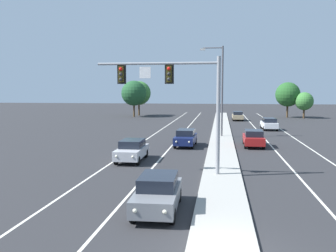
# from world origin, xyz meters

# --- Properties ---
(median_island) EXTENTS (2.40, 110.00, 0.15)m
(median_island) POSITION_xyz_m (0.00, 18.00, 0.07)
(median_island) COLOR #9E9B93
(median_island) RESTS_ON ground
(lane_stripe_oncoming_center) EXTENTS (0.14, 100.00, 0.01)m
(lane_stripe_oncoming_center) POSITION_xyz_m (-4.70, 25.00, 0.00)
(lane_stripe_oncoming_center) COLOR silver
(lane_stripe_oncoming_center) RESTS_ON ground
(lane_stripe_receding_center) EXTENTS (0.14, 100.00, 0.01)m
(lane_stripe_receding_center) POSITION_xyz_m (4.70, 25.00, 0.00)
(lane_stripe_receding_center) COLOR silver
(lane_stripe_receding_center) RESTS_ON ground
(edge_stripe_left) EXTENTS (0.14, 100.00, 0.01)m
(edge_stripe_left) POSITION_xyz_m (-8.00, 25.00, 0.00)
(edge_stripe_left) COLOR silver
(edge_stripe_left) RESTS_ON ground
(edge_stripe_right) EXTENTS (0.14, 100.00, 0.01)m
(edge_stripe_right) POSITION_xyz_m (8.00, 25.00, 0.00)
(edge_stripe_right) COLOR silver
(edge_stripe_right) RESTS_ON ground
(overhead_signal_mast) EXTENTS (7.66, 0.44, 7.20)m
(overhead_signal_mast) POSITION_xyz_m (-2.72, 11.11, 5.35)
(overhead_signal_mast) COLOR gray
(overhead_signal_mast) RESTS_ON median_island
(street_lamp_median) EXTENTS (2.58, 0.28, 10.00)m
(street_lamp_median) POSITION_xyz_m (-0.20, 30.32, 5.79)
(street_lamp_median) COLOR #4C4C51
(street_lamp_median) RESTS_ON median_island
(car_oncoming_grey) EXTENTS (1.93, 4.51, 1.58)m
(car_oncoming_grey) POSITION_xyz_m (-2.82, 4.12, 0.82)
(car_oncoming_grey) COLOR slate
(car_oncoming_grey) RESTS_ON ground
(car_oncoming_silver) EXTENTS (1.85, 4.48, 1.58)m
(car_oncoming_silver) POSITION_xyz_m (-6.70, 15.30, 0.82)
(car_oncoming_silver) COLOR #B7B7BC
(car_oncoming_silver) RESTS_ON ground
(car_oncoming_navy) EXTENTS (1.90, 4.50, 1.58)m
(car_oncoming_navy) POSITION_xyz_m (-3.37, 23.11, 0.82)
(car_oncoming_navy) COLOR #141E4C
(car_oncoming_navy) RESTS_ON ground
(car_receding_red) EXTENTS (1.86, 4.49, 1.58)m
(car_receding_red) POSITION_xyz_m (2.97, 23.73, 0.82)
(car_receding_red) COLOR maroon
(car_receding_red) RESTS_ON ground
(car_receding_white) EXTENTS (1.91, 4.50, 1.58)m
(car_receding_white) POSITION_xyz_m (6.31, 39.11, 0.82)
(car_receding_white) COLOR silver
(car_receding_white) RESTS_ON ground
(car_receding_tan) EXTENTS (1.84, 4.48, 1.58)m
(car_receding_tan) POSITION_xyz_m (2.81, 53.73, 0.82)
(car_receding_tan) COLOR tan
(car_receding_tan) RESTS_ON ground
(tree_far_left_b) EXTENTS (4.91, 4.91, 7.11)m
(tree_far_left_b) POSITION_xyz_m (-17.02, 59.64, 4.64)
(tree_far_left_b) COLOR #4C3823
(tree_far_left_b) RESTS_ON ground
(tree_far_left_c) EXTENTS (4.91, 4.91, 7.10)m
(tree_far_left_c) POSITION_xyz_m (-16.89, 63.53, 4.64)
(tree_far_left_c) COLOR #4C3823
(tree_far_left_c) RESTS_ON ground
(tree_far_right_b) EXTENTS (4.68, 4.68, 6.76)m
(tree_far_right_b) POSITION_xyz_m (12.56, 62.14, 4.42)
(tree_far_right_b) COLOR #4C3823
(tree_far_right_b) RESTS_ON ground
(tree_far_right_c) EXTENTS (3.37, 3.37, 4.87)m
(tree_far_right_c) POSITION_xyz_m (15.30, 60.56, 3.18)
(tree_far_right_c) COLOR #4C3823
(tree_far_right_c) RESTS_ON ground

